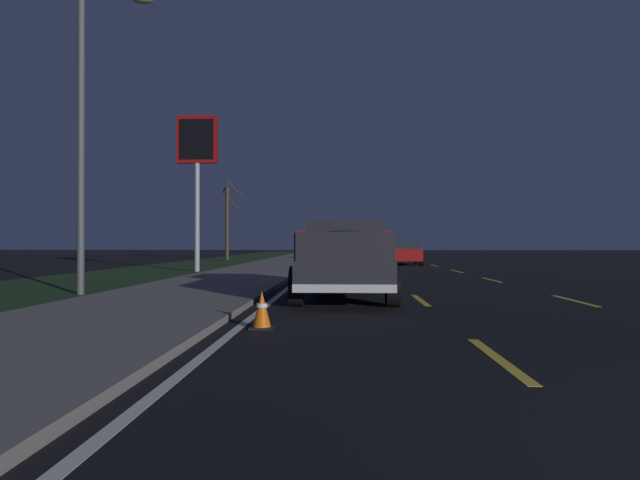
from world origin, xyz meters
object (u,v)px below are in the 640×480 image
at_px(sedan_red, 404,252).
at_px(street_light_near, 92,110).
at_px(bare_tree_far, 227,220).
at_px(pickup_truck, 344,257).
at_px(gas_price_sign, 197,154).
at_px(traffic_cone_near, 262,310).
at_px(sedan_black, 341,250).

height_order(sedan_red, street_light_near, street_light_near).
xyz_separation_m(sedan_red, bare_tree_far, (8.28, 12.74, 2.29)).
relative_size(pickup_truck, bare_tree_far, 0.87).
bearing_deg(gas_price_sign, pickup_truck, -149.35).
distance_m(pickup_truck, traffic_cone_near, 4.99).
xyz_separation_m(street_light_near, bare_tree_far, (27.82, 2.64, -1.64)).
distance_m(pickup_truck, sedan_red, 20.28).
distance_m(gas_price_sign, street_light_near, 11.17).
height_order(sedan_black, traffic_cone_near, sedan_black).
xyz_separation_m(pickup_truck, traffic_cone_near, (-4.77, 1.28, -0.70)).
relative_size(pickup_truck, street_light_near, 0.69).
xyz_separation_m(gas_price_sign, traffic_cone_near, (-16.32, -5.57, -5.17)).
distance_m(bare_tree_far, traffic_cone_near, 34.03).
relative_size(sedan_black, gas_price_sign, 0.61).
height_order(sedan_red, bare_tree_far, bare_tree_far).
distance_m(sedan_red, street_light_near, 22.35).
relative_size(street_light_near, bare_tree_far, 1.26).
xyz_separation_m(sedan_black, traffic_cone_near, (-32.76, 1.04, -0.50)).
distance_m(gas_price_sign, bare_tree_far, 17.00).
bearing_deg(bare_tree_far, street_light_near, -174.58).
distance_m(pickup_truck, sedan_black, 27.98).
height_order(sedan_red, traffic_cone_near, sedan_red).
xyz_separation_m(pickup_truck, street_light_near, (0.41, 6.45, 3.74)).
height_order(pickup_truck, sedan_black, pickup_truck).
bearing_deg(sedan_red, traffic_cone_near, 168.74).
bearing_deg(traffic_cone_near, gas_price_sign, 18.83).
bearing_deg(bare_tree_far, sedan_black, -91.60).
height_order(gas_price_sign, traffic_cone_near, gas_price_sign).
bearing_deg(traffic_cone_near, pickup_truck, -14.97).
bearing_deg(sedan_red, sedan_black, 25.78).
bearing_deg(gas_price_sign, street_light_near, -178.01).
relative_size(pickup_truck, sedan_red, 1.22).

